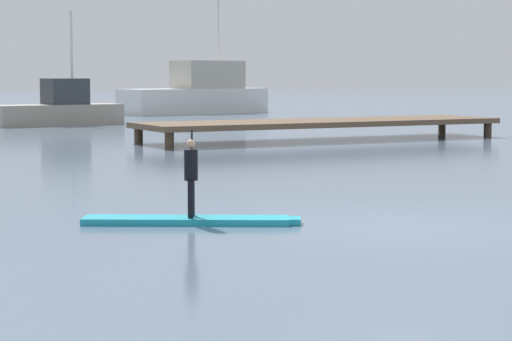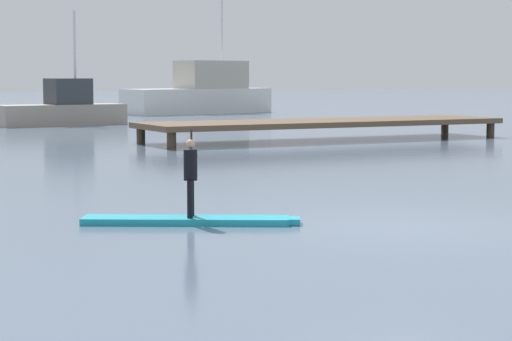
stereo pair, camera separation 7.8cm
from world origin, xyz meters
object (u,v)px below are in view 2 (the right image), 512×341
(paddler_child_solo, at_px, (191,173))
(motor_boat_small_navy, at_px, (202,93))
(paddleboard_near, at_px, (191,220))
(fishing_boat_green_midground, at_px, (62,109))

(paddler_child_solo, relative_size, motor_boat_small_navy, 0.14)
(paddler_child_solo, height_order, motor_boat_small_navy, motor_boat_small_navy)
(motor_boat_small_navy, bearing_deg, paddler_child_solo, -114.25)
(paddleboard_near, relative_size, fishing_boat_green_midground, 0.53)
(fishing_boat_green_midground, bearing_deg, paddleboard_near, -102.59)
(paddleboard_near, distance_m, motor_boat_small_navy, 42.78)
(paddler_child_solo, relative_size, fishing_boat_green_midground, 0.22)
(paddleboard_near, bearing_deg, paddler_child_solo, 47.94)
(paddleboard_near, height_order, motor_boat_small_navy, motor_boat_small_navy)
(fishing_boat_green_midground, bearing_deg, paddler_child_solo, -102.58)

